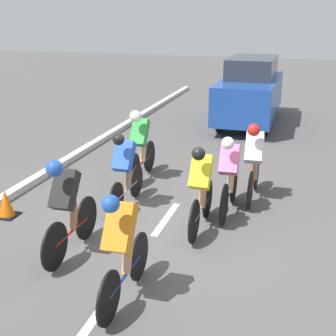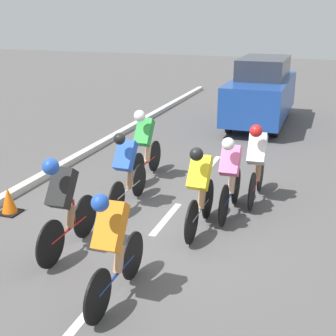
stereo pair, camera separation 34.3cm
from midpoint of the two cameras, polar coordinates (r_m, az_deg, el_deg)
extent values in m
plane|color=#565454|center=(8.06, 0.39, -6.94)|extent=(60.00, 60.00, 0.00)
cube|color=white|center=(5.76, -9.77, -18.90)|extent=(0.12, 1.40, 0.01)
cube|color=white|center=(8.28, 0.97, -6.20)|extent=(0.12, 1.40, 0.01)
cube|color=white|center=(11.15, 6.19, 0.40)|extent=(0.12, 1.40, 0.01)
cube|color=beige|center=(9.67, -17.35, -2.89)|extent=(0.20, 27.42, 0.14)
cylinder|color=black|center=(9.61, 12.21, -0.75)|extent=(0.03, 0.71, 0.71)
cylinder|color=black|center=(8.68, 11.31, -2.85)|extent=(0.03, 0.71, 0.71)
cylinder|color=red|center=(9.14, 11.79, -1.75)|extent=(0.04, 1.00, 0.04)
cylinder|color=red|center=(9.24, 12.03, -0.17)|extent=(0.04, 0.04, 0.42)
cylinder|color=green|center=(9.16, 11.87, -1.06)|extent=(0.07, 0.07, 0.16)
cylinder|color=#9E704C|center=(9.15, 11.93, -0.54)|extent=(0.12, 0.23, 0.36)
cube|color=white|center=(8.83, 11.93, 2.33)|extent=(0.34, 0.49, 0.59)
sphere|color=red|center=(8.52, 11.82, 4.44)|extent=(0.23, 0.23, 0.23)
cylinder|color=black|center=(7.62, -8.80, -5.86)|extent=(0.03, 0.70, 0.70)
cylinder|color=black|center=(6.86, -12.70, -9.05)|extent=(0.03, 0.70, 0.70)
cylinder|color=red|center=(7.23, -10.64, -7.38)|extent=(0.04, 0.99, 0.04)
cylinder|color=red|center=(7.28, -10.07, -5.34)|extent=(0.04, 0.04, 0.42)
cylinder|color=yellow|center=(7.23, -10.49, -6.50)|extent=(0.07, 0.07, 0.16)
cylinder|color=#9E704C|center=(7.21, -10.44, -5.85)|extent=(0.12, 0.23, 0.36)
cube|color=black|center=(6.88, -11.44, -2.40)|extent=(0.33, 0.49, 0.59)
sphere|color=blue|center=(6.57, -12.67, 0.16)|extent=(0.24, 0.24, 0.24)
cylinder|color=black|center=(10.57, -0.70, 1.45)|extent=(0.03, 0.70, 0.70)
cylinder|color=black|center=(9.68, -2.73, -0.21)|extent=(0.03, 0.70, 0.70)
cylinder|color=red|center=(10.12, -1.67, 0.66)|extent=(0.04, 1.00, 0.04)
cylinder|color=red|center=(10.21, -1.33, 2.07)|extent=(0.04, 0.04, 0.42)
cylinder|color=white|center=(10.14, -1.58, 1.28)|extent=(0.07, 0.07, 0.16)
cylinder|color=#DBAD84|center=(10.13, -1.53, 1.75)|extent=(0.12, 0.23, 0.36)
cube|color=green|center=(9.84, -1.93, 4.40)|extent=(0.33, 0.49, 0.59)
sphere|color=white|center=(9.55, -2.45, 6.37)|extent=(0.24, 0.24, 0.24)
cylinder|color=black|center=(9.16, -2.47, -1.53)|extent=(0.03, 0.65, 0.65)
cylinder|color=black|center=(8.29, -5.09, -3.84)|extent=(0.03, 0.65, 0.65)
cylinder|color=#B7B7BC|center=(8.72, -3.71, -2.63)|extent=(0.04, 1.02, 0.04)
cylinder|color=#B7B7BC|center=(8.80, -3.29, -0.95)|extent=(0.04, 0.04, 0.42)
cylinder|color=green|center=(8.72, -3.60, -1.90)|extent=(0.07, 0.07, 0.16)
cylinder|color=#9E704C|center=(8.72, -3.54, -1.35)|extent=(0.12, 0.23, 0.36)
cube|color=blue|center=(8.40, -4.07, 1.53)|extent=(0.32, 0.48, 0.56)
sphere|color=black|center=(8.11, -4.73, 3.56)|extent=(0.21, 0.21, 0.21)
cylinder|color=black|center=(6.46, -2.76, -10.63)|extent=(0.03, 0.66, 0.66)
cylinder|color=black|center=(5.67, -6.76, -15.33)|extent=(0.03, 0.66, 0.66)
cylinder|color=navy|center=(6.06, -4.61, -12.83)|extent=(0.04, 1.02, 0.04)
cylinder|color=navy|center=(6.09, -3.98, -10.33)|extent=(0.04, 0.04, 0.42)
cylinder|color=#1999D8|center=(6.04, -4.44, -11.79)|extent=(0.07, 0.07, 0.16)
cylinder|color=tan|center=(6.02, -4.36, -11.02)|extent=(0.12, 0.23, 0.36)
cube|color=orange|center=(5.63, -5.27, -7.10)|extent=(0.33, 0.50, 0.61)
sphere|color=blue|center=(5.29, -6.45, -4.25)|extent=(0.21, 0.21, 0.21)
cylinder|color=black|center=(8.23, 6.09, -3.80)|extent=(0.03, 0.70, 0.70)
cylinder|color=black|center=(7.35, 4.25, -6.61)|extent=(0.03, 0.70, 0.70)
cylinder|color=#B7B7BC|center=(7.79, 5.22, -5.13)|extent=(0.04, 0.99, 0.04)
cylinder|color=#B7B7BC|center=(7.86, 5.58, -3.24)|extent=(0.04, 0.04, 0.42)
cylinder|color=#1999D8|center=(7.79, 5.33, -4.31)|extent=(0.07, 0.07, 0.16)
cylinder|color=tan|center=(7.79, 5.40, -3.71)|extent=(0.12, 0.23, 0.36)
cube|color=yellow|center=(7.44, 5.21, -0.55)|extent=(0.33, 0.48, 0.56)
sphere|color=black|center=(7.13, 4.87, 1.68)|extent=(0.21, 0.21, 0.21)
cylinder|color=black|center=(8.92, 9.39, -2.10)|extent=(0.03, 0.72, 0.72)
cylinder|color=black|center=(7.99, 8.05, -4.57)|extent=(0.03, 0.72, 0.72)
cylinder|color=navy|center=(8.45, 8.76, -3.27)|extent=(0.04, 1.02, 0.04)
cylinder|color=navy|center=(8.54, 9.06, -1.53)|extent=(0.04, 0.04, 0.42)
cylinder|color=white|center=(8.46, 8.86, -2.52)|extent=(0.07, 0.07, 0.16)
cylinder|color=beige|center=(8.45, 8.92, -1.95)|extent=(0.12, 0.23, 0.36)
cube|color=pink|center=(8.13, 8.82, 0.91)|extent=(0.33, 0.46, 0.54)
sphere|color=white|center=(7.82, 8.60, 2.91)|extent=(0.22, 0.22, 0.22)
cylinder|color=black|center=(13.86, 13.71, 4.99)|extent=(0.14, 0.64, 0.64)
cylinder|color=black|center=(14.05, 8.18, 5.51)|extent=(0.14, 0.64, 0.64)
cylinder|color=black|center=(16.60, 14.80, 7.13)|extent=(0.14, 0.64, 0.64)
cylinder|color=black|center=(16.76, 10.14, 7.56)|extent=(0.14, 0.64, 0.64)
cube|color=#1E479E|center=(15.19, 11.90, 8.49)|extent=(1.70, 4.54, 1.14)
cube|color=#2D333D|center=(15.28, 12.25, 11.87)|extent=(1.39, 2.50, 0.62)
cube|color=black|center=(8.91, -17.66, -5.18)|extent=(0.36, 0.36, 0.03)
cone|color=orange|center=(8.82, -17.82, -3.72)|extent=(0.28, 0.28, 0.46)
camera|label=1|loc=(0.17, -88.76, 0.42)|focal=50.00mm
camera|label=2|loc=(0.17, 91.24, -0.42)|focal=50.00mm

